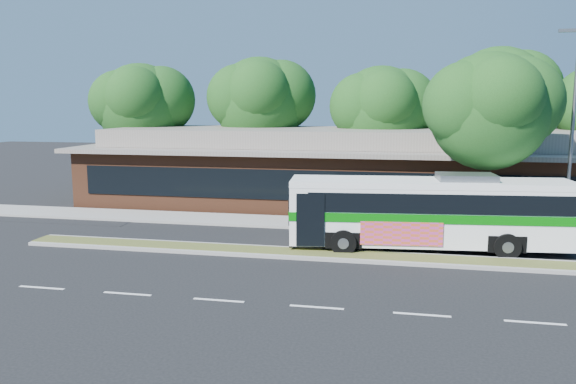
{
  "coord_description": "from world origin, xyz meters",
  "views": [
    {
      "loc": [
        2.27,
        -20.55,
        5.86
      ],
      "look_at": [
        -2.62,
        3.78,
        2.0
      ],
      "focal_mm": 35.0,
      "sensor_mm": 36.0,
      "label": 1
    }
  ],
  "objects_px": {
    "lamp_post": "(572,127)",
    "sidewalk_tree": "(498,109)",
    "transit_bus": "(431,208)",
    "sedan": "(120,192)"
  },
  "relations": [
    {
      "from": "lamp_post",
      "to": "sidewalk_tree",
      "type": "height_order",
      "value": "lamp_post"
    },
    {
      "from": "transit_bus",
      "to": "sidewalk_tree",
      "type": "xyz_separation_m",
      "value": [
        2.84,
        3.02,
        3.95
      ]
    },
    {
      "from": "sedan",
      "to": "transit_bus",
      "type": "bearing_deg",
      "value": -100.6
    },
    {
      "from": "transit_bus",
      "to": "sedan",
      "type": "height_order",
      "value": "transit_bus"
    },
    {
      "from": "transit_bus",
      "to": "sedan",
      "type": "xyz_separation_m",
      "value": [
        -17.51,
        7.23,
        -1.0
      ]
    },
    {
      "from": "transit_bus",
      "to": "sedan",
      "type": "distance_m",
      "value": 18.97
    },
    {
      "from": "lamp_post",
      "to": "sedan",
      "type": "relative_size",
      "value": 1.76
    },
    {
      "from": "sidewalk_tree",
      "to": "transit_bus",
      "type": "bearing_deg",
      "value": -133.22
    },
    {
      "from": "sedan",
      "to": "sidewalk_tree",
      "type": "bearing_deg",
      "value": -89.86
    },
    {
      "from": "lamp_post",
      "to": "sidewalk_tree",
      "type": "distance_m",
      "value": 3.34
    }
  ]
}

